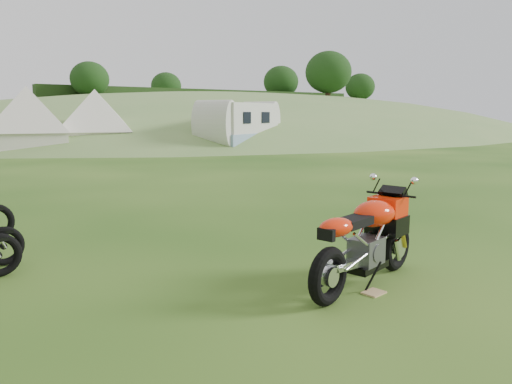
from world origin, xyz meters
TOP-DOWN VIEW (x-y plane):
  - ground at (0.00, 0.00)m, footprint 120.00×120.00m
  - hillside at (24.00, 40.00)m, footprint 80.00×64.00m
  - hedgerow at (24.00, 40.00)m, footprint 36.00×1.20m
  - sport_motorcycle at (0.12, -1.16)m, footprint 2.11×0.94m
  - plywood_board at (0.01, -1.39)m, footprint 0.25×0.21m
  - tent_left at (1.36, 21.04)m, footprint 4.17×4.17m
  - tent_mid at (4.52, 20.77)m, footprint 4.38×4.38m
  - caravan at (10.71, 16.86)m, footprint 5.86×4.26m

SIDE VIEW (x-z plane):
  - ground at x=0.00m, z-range 0.00..0.00m
  - hillside at x=24.00m, z-range -4.00..4.00m
  - hedgerow at x=24.00m, z-range -4.30..4.30m
  - plywood_board at x=0.01m, z-range 0.00..0.02m
  - sport_motorcycle at x=0.12m, z-range 0.00..1.23m
  - caravan at x=10.71m, z-range 0.00..2.51m
  - tent_mid at x=4.52m, z-range 0.00..2.93m
  - tent_left at x=1.36m, z-range 0.00..2.97m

